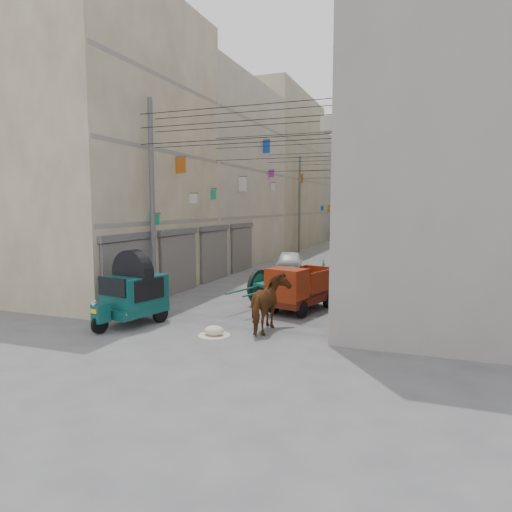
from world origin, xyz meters
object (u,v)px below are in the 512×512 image
at_px(mini_truck, 297,290).
at_px(distant_car_white, 290,262).
at_px(feed_sack, 214,331).
at_px(auto_rickshaw, 133,291).
at_px(horse, 270,304).
at_px(distant_car_grey, 375,245).
at_px(second_cart, 311,270).
at_px(tonga_cart, 272,288).
at_px(distant_car_green, 350,236).

distance_m(mini_truck, distant_car_white, 10.16).
bearing_deg(distant_car_white, feed_sack, 80.84).
bearing_deg(distant_car_white, mini_truck, 91.98).
xyz_separation_m(auto_rickshaw, horse, (4.51, 0.76, -0.24)).
height_order(mini_truck, distant_car_white, mini_truck).
bearing_deg(feed_sack, distant_car_grey, 86.50).
height_order(horse, distant_car_grey, horse).
bearing_deg(second_cart, auto_rickshaw, -124.67).
distance_m(tonga_cart, horse, 3.68).
xyz_separation_m(auto_rickshaw, mini_truck, (4.61, 3.52, -0.29)).
distance_m(tonga_cart, distant_car_white, 9.13).
relative_size(auto_rickshaw, horse, 1.34).
height_order(tonga_cart, distant_car_grey, tonga_cart).
bearing_deg(second_cart, mini_truck, -96.60).
distance_m(tonga_cart, distant_car_green, 35.86).
height_order(feed_sack, horse, horse).
height_order(distant_car_white, distant_car_grey, distant_car_white).
height_order(distant_car_white, distant_car_green, distant_car_white).
relative_size(distant_car_grey, distant_car_green, 0.90).
distance_m(horse, distant_car_grey, 27.34).
bearing_deg(distant_car_grey, horse, -102.82).
bearing_deg(second_cart, distant_car_green, 79.18).
height_order(second_cart, distant_car_white, distant_car_white).
distance_m(auto_rickshaw, mini_truck, 5.81).
bearing_deg(distant_car_white, distant_car_green, -104.39).
height_order(auto_rickshaw, distant_car_green, auto_rickshaw).
height_order(feed_sack, distant_car_green, distant_car_green).
bearing_deg(feed_sack, horse, 36.35).
distance_m(auto_rickshaw, second_cart, 10.90).
relative_size(tonga_cart, second_cart, 2.00).
distance_m(horse, distant_car_white, 12.80).
xyz_separation_m(distant_car_white, distant_car_green, (-0.68, 26.83, -0.12)).
bearing_deg(horse, distant_car_green, -88.58).
distance_m(distant_car_grey, distant_car_green, 12.58).
height_order(second_cart, distant_car_grey, second_cart).
bearing_deg(feed_sack, distant_car_green, 93.21).
height_order(second_cart, feed_sack, second_cart).
relative_size(mini_truck, distant_car_green, 0.89).
relative_size(mini_truck, horse, 1.58).
height_order(mini_truck, second_cart, mini_truck).
bearing_deg(tonga_cart, second_cart, 104.83).
distance_m(auto_rickshaw, horse, 4.58).
relative_size(auto_rickshaw, mini_truck, 0.85).
height_order(horse, distant_car_white, horse).
bearing_deg(second_cart, distant_car_white, 108.69).
height_order(mini_truck, horse, horse).
distance_m(mini_truck, second_cart, 6.89).
bearing_deg(distant_car_green, feed_sack, 111.24).
distance_m(tonga_cart, mini_truck, 1.43).
distance_m(second_cart, distant_car_green, 29.83).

